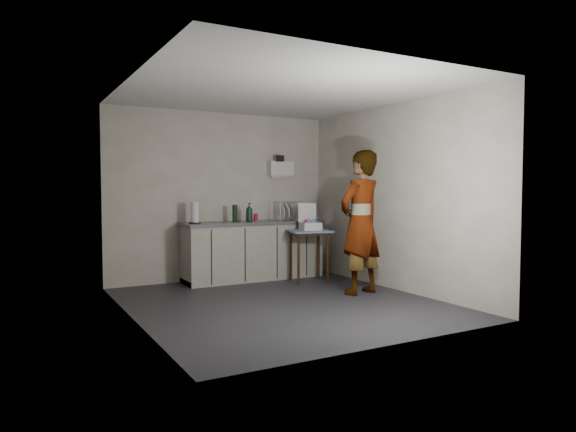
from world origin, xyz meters
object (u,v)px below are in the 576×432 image
soda_can (256,217)px  dark_bottle (235,213)px  paper_towel (195,213)px  soap_bottle (249,212)px  standing_man (361,222)px  kitchen_counter (253,252)px  bakery_box (310,224)px  side_table (309,237)px  dish_rack (286,216)px

soda_can → dark_bottle: size_ratio=0.46×
paper_towel → soda_can: bearing=2.6°
soap_bottle → soda_can: size_ratio=2.43×
standing_man → soap_bottle: 1.84m
kitchen_counter → bakery_box: bakery_box is taller
standing_man → bakery_box: bearing=-97.6°
kitchen_counter → soap_bottle: (-0.11, -0.11, 0.63)m
dark_bottle → paper_towel: size_ratio=0.83×
paper_towel → bakery_box: bearing=-18.5°
soda_can → paper_towel: (-1.00, -0.05, 0.09)m
kitchen_counter → bakery_box: size_ratio=5.53×
bakery_box → soap_bottle: bearing=161.2°
standing_man → bakery_box: standing_man is taller
soap_bottle → soda_can: bearing=35.2°
soap_bottle → paper_towel: 0.85m
standing_man → soda_can: (-0.74, 1.72, 0.01)m
paper_towel → bakery_box: size_ratio=0.79×
side_table → soda_can: size_ratio=6.56×
kitchen_counter → dark_bottle: bearing=-174.9°
soda_can → bakery_box: (0.63, -0.59, -0.09)m
standing_man → soda_can: 1.87m
kitchen_counter → side_table: (0.65, -0.60, 0.26)m
soap_bottle → paper_towel: (-0.84, 0.07, 0.01)m
kitchen_counter → dark_bottle: (-0.32, -0.03, 0.61)m
dark_bottle → paper_towel: bearing=-178.9°
paper_towel → dish_rack: bearing=1.5°
paper_towel → side_table: bearing=-19.1°
soda_can → dish_rack: 0.55m
side_table → bakery_box: size_ratio=1.95×
standing_man → dark_bottle: 2.02m
soap_bottle → soda_can: (0.16, 0.11, -0.09)m
soap_bottle → standing_man: bearing=-60.7°
soda_can → dark_bottle: (-0.37, -0.03, 0.07)m
paper_towel → dish_rack: size_ratio=0.72×
standing_man → dish_rack: size_ratio=4.37×
dish_rack → dark_bottle: bearing=-178.3°
standing_man → dish_rack: (-0.19, 1.71, 0.02)m
kitchen_counter → soda_can: 0.55m
soda_can → bakery_box: 0.87m
side_table → dish_rack: bearing=110.7°
soap_bottle → dark_bottle: soap_bottle is taller
side_table → paper_towel: 1.75m
dish_rack → standing_man: bearing=-83.5°
paper_towel → soap_bottle: bearing=-4.6°
bakery_box → standing_man: bearing=-72.0°
soap_bottle → bakery_box: size_ratio=0.72×
soap_bottle → dish_rack: dish_rack is taller
kitchen_counter → bakery_box: (0.68, -0.59, 0.45)m
soap_bottle → bakery_box: bearing=-31.2°
side_table → soap_bottle: 0.98m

